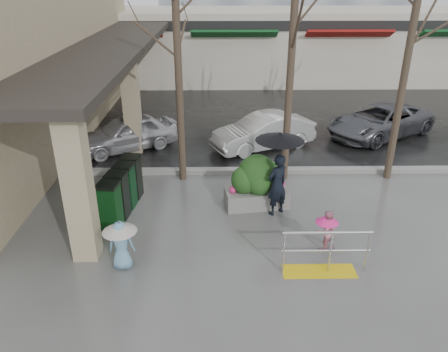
{
  "coord_description": "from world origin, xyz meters",
  "views": [
    {
      "loc": [
        -0.89,
        -8.92,
        5.94
      ],
      "look_at": [
        -0.74,
        0.99,
        1.3
      ],
      "focal_mm": 35.0,
      "sensor_mm": 36.0,
      "label": 1
    }
  ],
  "objects_px": {
    "tree_west": "(176,7)",
    "woman": "(278,167)",
    "child_pink": "(326,228)",
    "news_boxes": "(122,190)",
    "handrail": "(323,257)",
    "car_a": "(127,133)",
    "planter": "(257,182)",
    "car_c": "(380,121)",
    "tree_midwest": "(295,1)",
    "tree_mideast": "(415,16)",
    "car_b": "(263,132)",
    "child_blue": "(121,240)"
  },
  "relations": [
    {
      "from": "tree_midwest",
      "to": "child_pink",
      "type": "bearing_deg",
      "value": -84.06
    },
    {
      "from": "woman",
      "to": "tree_midwest",
      "type": "bearing_deg",
      "value": -137.78
    },
    {
      "from": "car_a",
      "to": "tree_mideast",
      "type": "bearing_deg",
      "value": 43.41
    },
    {
      "from": "child_pink",
      "to": "car_a",
      "type": "relative_size",
      "value": 0.27
    },
    {
      "from": "car_c",
      "to": "child_blue",
      "type": "bearing_deg",
      "value": -76.72
    },
    {
      "from": "planter",
      "to": "tree_west",
      "type": "bearing_deg",
      "value": 141.41
    },
    {
      "from": "tree_mideast",
      "to": "child_blue",
      "type": "relative_size",
      "value": 5.65
    },
    {
      "from": "car_b",
      "to": "car_c",
      "type": "distance_m",
      "value": 4.9
    },
    {
      "from": "tree_mideast",
      "to": "child_blue",
      "type": "xyz_separation_m",
      "value": [
        -7.5,
        -4.57,
        -4.15
      ]
    },
    {
      "from": "child_blue",
      "to": "child_pink",
      "type": "bearing_deg",
      "value": -173.56
    },
    {
      "from": "tree_mideast",
      "to": "car_b",
      "type": "distance_m",
      "value": 6.21
    },
    {
      "from": "tree_west",
      "to": "tree_mideast",
      "type": "height_order",
      "value": "tree_west"
    },
    {
      "from": "woman",
      "to": "car_c",
      "type": "relative_size",
      "value": 0.51
    },
    {
      "from": "tree_west",
      "to": "car_a",
      "type": "relative_size",
      "value": 1.84
    },
    {
      "from": "child_blue",
      "to": "planter",
      "type": "bearing_deg",
      "value": -139.8
    },
    {
      "from": "news_boxes",
      "to": "planter",
      "type": "bearing_deg",
      "value": 12.53
    },
    {
      "from": "child_pink",
      "to": "tree_west",
      "type": "bearing_deg",
      "value": -70.97
    },
    {
      "from": "woman",
      "to": "news_boxes",
      "type": "distance_m",
      "value": 4.22
    },
    {
      "from": "woman",
      "to": "car_a",
      "type": "height_order",
      "value": "woman"
    },
    {
      "from": "planter",
      "to": "car_c",
      "type": "bearing_deg",
      "value": 46.43
    },
    {
      "from": "tree_mideast",
      "to": "car_b",
      "type": "xyz_separation_m",
      "value": [
        -3.71,
        2.63,
        -4.23
      ]
    },
    {
      "from": "tree_mideast",
      "to": "news_boxes",
      "type": "distance_m",
      "value": 9.26
    },
    {
      "from": "news_boxes",
      "to": "car_c",
      "type": "bearing_deg",
      "value": 41.04
    },
    {
      "from": "handrail",
      "to": "news_boxes",
      "type": "distance_m",
      "value": 5.57
    },
    {
      "from": "tree_mideast",
      "to": "car_b",
      "type": "height_order",
      "value": "tree_mideast"
    },
    {
      "from": "tree_midwest",
      "to": "planter",
      "type": "height_order",
      "value": "tree_midwest"
    },
    {
      "from": "car_c",
      "to": "tree_mideast",
      "type": "bearing_deg",
      "value": -46.3
    },
    {
      "from": "tree_west",
      "to": "car_a",
      "type": "distance_m",
      "value": 5.61
    },
    {
      "from": "child_pink",
      "to": "news_boxes",
      "type": "bearing_deg",
      "value": -43.79
    },
    {
      "from": "child_blue",
      "to": "car_a",
      "type": "bearing_deg",
      "value": -81.68
    },
    {
      "from": "tree_west",
      "to": "child_blue",
      "type": "distance_m",
      "value": 6.4
    },
    {
      "from": "tree_midwest",
      "to": "planter",
      "type": "bearing_deg",
      "value": -120.21
    },
    {
      "from": "tree_west",
      "to": "woman",
      "type": "distance_m",
      "value": 5.08
    },
    {
      "from": "tree_mideast",
      "to": "child_blue",
      "type": "bearing_deg",
      "value": -148.66
    },
    {
      "from": "tree_midwest",
      "to": "car_b",
      "type": "xyz_separation_m",
      "value": [
        -0.41,
        2.63,
        -4.6
      ]
    },
    {
      "from": "tree_mideast",
      "to": "car_c",
      "type": "xyz_separation_m",
      "value": [
        1.03,
        3.87,
        -4.23
      ]
    },
    {
      "from": "woman",
      "to": "child_pink",
      "type": "xyz_separation_m",
      "value": [
        0.94,
        -1.71,
        -0.81
      ]
    },
    {
      "from": "tree_mideast",
      "to": "news_boxes",
      "type": "xyz_separation_m",
      "value": [
        -7.98,
        -2.05,
        -4.23
      ]
    },
    {
      "from": "tree_west",
      "to": "car_a",
      "type": "xyz_separation_m",
      "value": [
        -2.22,
        2.58,
        -4.45
      ]
    },
    {
      "from": "woman",
      "to": "car_a",
      "type": "relative_size",
      "value": 0.63
    },
    {
      "from": "handrail",
      "to": "car_c",
      "type": "distance_m",
      "value": 9.63
    },
    {
      "from": "tree_west",
      "to": "woman",
      "type": "bearing_deg",
      "value": -39.8
    },
    {
      "from": "tree_midwest",
      "to": "planter",
      "type": "xyz_separation_m",
      "value": [
        -1.02,
        -1.74,
        -4.51
      ]
    },
    {
      "from": "handrail",
      "to": "news_boxes",
      "type": "bearing_deg",
      "value": 150.43
    },
    {
      "from": "child_pink",
      "to": "planter",
      "type": "xyz_separation_m",
      "value": [
        -1.42,
        2.19,
        0.15
      ]
    },
    {
      "from": "car_a",
      "to": "car_c",
      "type": "xyz_separation_m",
      "value": [
        9.75,
        1.29,
        0.0
      ]
    },
    {
      "from": "child_pink",
      "to": "car_c",
      "type": "distance_m",
      "value": 8.74
    },
    {
      "from": "handrail",
      "to": "car_a",
      "type": "xyz_separation_m",
      "value": [
        -5.58,
        7.38,
        0.25
      ]
    },
    {
      "from": "news_boxes",
      "to": "car_c",
      "type": "height_order",
      "value": "news_boxes"
    },
    {
      "from": "tree_west",
      "to": "tree_mideast",
      "type": "relative_size",
      "value": 1.05
    }
  ]
}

